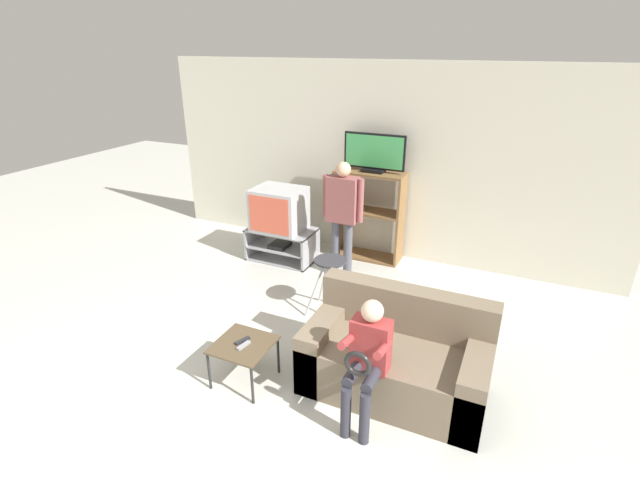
# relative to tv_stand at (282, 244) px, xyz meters

# --- Properties ---
(ground_plane) EXTENTS (18.00, 18.00, 0.00)m
(ground_plane) POSITION_rel_tv_stand_xyz_m (1.07, -3.37, -0.22)
(ground_plane) COLOR beige
(wall_back) EXTENTS (6.40, 0.06, 2.60)m
(wall_back) POSITION_rel_tv_stand_xyz_m (1.07, 0.81, 1.08)
(wall_back) COLOR silver
(wall_back) RESTS_ON ground_plane
(tv_stand) EXTENTS (0.91, 0.54, 0.44)m
(tv_stand) POSITION_rel_tv_stand_xyz_m (0.00, 0.00, 0.00)
(tv_stand) COLOR #939399
(tv_stand) RESTS_ON ground_plane
(television_main) EXTENTS (0.66, 0.55, 0.57)m
(television_main) POSITION_rel_tv_stand_xyz_m (-0.03, 0.00, 0.51)
(television_main) COLOR #B2B2B7
(television_main) RESTS_ON tv_stand
(media_shelf) EXTENTS (0.93, 0.37, 1.23)m
(media_shelf) POSITION_rel_tv_stand_xyz_m (1.05, 0.56, 0.41)
(media_shelf) COLOR brown
(media_shelf) RESTS_ON ground_plane
(television_flat) EXTENTS (0.82, 0.20, 0.50)m
(television_flat) POSITION_rel_tv_stand_xyz_m (1.09, 0.57, 1.25)
(television_flat) COLOR black
(television_flat) RESTS_ON media_shelf
(folding_stool) EXTENTS (0.46, 0.39, 0.66)m
(folding_stool) POSITION_rel_tv_stand_xyz_m (1.16, -1.00, 0.31)
(folding_stool) COLOR #B7B7BC
(folding_stool) RESTS_ON ground_plane
(snack_table) EXTENTS (0.48, 0.48, 0.39)m
(snack_table) POSITION_rel_tv_stand_xyz_m (0.93, -2.36, 0.13)
(snack_table) COLOR brown
(snack_table) RESTS_ON ground_plane
(remote_control_black) EXTENTS (0.08, 0.15, 0.02)m
(remote_control_black) POSITION_rel_tv_stand_xyz_m (0.91, -2.34, 0.18)
(remote_control_black) COLOR #232328
(remote_control_black) RESTS_ON snack_table
(remote_control_white) EXTENTS (0.06, 0.15, 0.02)m
(remote_control_white) POSITION_rel_tv_stand_xyz_m (0.96, -2.39, 0.18)
(remote_control_white) COLOR gray
(remote_control_white) RESTS_ON snack_table
(couch) EXTENTS (1.53, 0.80, 0.85)m
(couch) POSITION_rel_tv_stand_xyz_m (2.17, -1.89, 0.08)
(couch) COLOR #756651
(couch) RESTS_ON ground_plane
(person_standing_adult) EXTENTS (0.53, 0.20, 1.50)m
(person_standing_adult) POSITION_rel_tv_stand_xyz_m (0.94, -0.11, 0.68)
(person_standing_adult) COLOR #4C4C56
(person_standing_adult) RESTS_ON ground_plane
(person_seated_child) EXTENTS (0.33, 0.43, 1.05)m
(person_seated_child) POSITION_rel_tv_stand_xyz_m (2.05, -2.36, 0.41)
(person_seated_child) COLOR #2D2D38
(person_seated_child) RESTS_ON ground_plane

